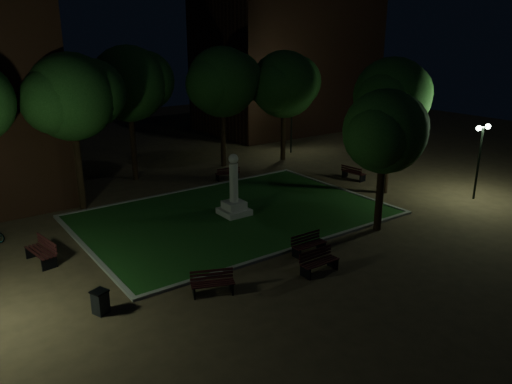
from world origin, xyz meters
TOP-DOWN VIEW (x-y plane):
  - ground at (0.00, 0.00)m, footprint 80.00×80.00m
  - lawn at (0.00, 2.00)m, footprint 15.00×10.00m
  - lawn_kerb at (0.00, 2.00)m, footprint 15.40×10.40m
  - monument at (0.00, 2.00)m, footprint 1.40×1.40m
  - building_far at (18.00, 20.00)m, footprint 16.00×10.00m
  - tree_north_wl at (-5.89, 7.66)m, footprint 5.43×4.43m
  - tree_north_er at (5.03, 10.81)m, footprint 5.82×4.75m
  - tree_ne at (9.63, 9.84)m, footprint 5.85×4.77m
  - tree_east at (9.45, 0.04)m, footprint 5.32×4.34m
  - tree_se at (4.63, -3.63)m, footprint 4.72×3.85m
  - tree_far_north at (-1.38, 11.28)m, footprint 5.67×4.63m
  - lamppost_se at (12.61, -3.70)m, footprint 1.18×0.28m
  - lamppost_ne at (11.42, 11.22)m, footprint 1.18×0.28m
  - bench_near_left at (0.03, -3.72)m, footprint 1.59×0.57m
  - bench_near_right at (-0.80, -5.26)m, footprint 1.66×0.59m
  - bench_west_near at (-5.07, -4.28)m, footprint 1.67×1.12m
  - bench_left_side at (-9.43, 2.02)m, footprint 0.92×1.91m
  - bench_right_side at (9.85, 3.05)m, footprint 0.72×1.67m
  - bench_far_side at (3.26, 7.71)m, footprint 1.61×0.84m
  - trash_bin at (-8.83, -3.21)m, footprint 0.64×0.64m

SIDE VIEW (x-z plane):
  - ground at x=0.00m, z-range 0.00..0.00m
  - lawn at x=0.00m, z-range 0.00..0.08m
  - lawn_kerb at x=0.00m, z-range 0.00..0.12m
  - bench_far_side at x=3.26m, z-range -0.02..0.81m
  - bench_west_near at x=-5.07m, z-range -0.03..0.84m
  - bench_near_left at x=0.03m, z-range -0.03..0.85m
  - bench_right_side at x=9.85m, z-range -0.03..0.86m
  - trash_bin at x=-8.83m, z-range 0.01..0.85m
  - bench_near_right at x=-0.80m, z-range -0.03..0.89m
  - bench_left_side at x=-9.43m, z-range -0.03..0.98m
  - monument at x=0.00m, z-range -0.64..2.56m
  - lamppost_se at x=12.61m, z-range 0.87..5.12m
  - lamppost_ne at x=11.42m, z-range 0.89..5.40m
  - tree_se at x=4.63m, z-range 1.42..8.14m
  - tree_ne at x=9.63m, z-range 1.56..9.45m
  - tree_east at x=9.45m, z-range 1.73..9.55m
  - tree_north_er at x=5.03m, z-range 1.73..9.95m
  - tree_north_wl at x=-5.89m, z-range 1.87..10.05m
  - building_far at x=18.00m, z-range 0.00..12.00m
  - tree_far_north at x=-1.38m, z-range 1.87..10.24m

